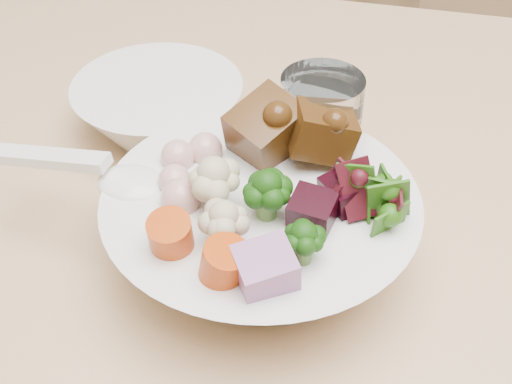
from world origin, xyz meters
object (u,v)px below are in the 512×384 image
at_px(chair_far, 496,126).
at_px(side_bowl, 159,109).
at_px(dining_table, 509,349).
at_px(food_bowl, 264,226).
at_px(water_glass, 319,143).

xyz_separation_m(chair_far, side_bowl, (-0.33, -0.62, 0.34)).
bearing_deg(side_bowl, dining_table, -12.25).
relative_size(food_bowl, water_glass, 2.04).
distance_m(water_glass, side_bowl, 0.18).
xyz_separation_m(dining_table, chair_far, (-0.05, 0.70, -0.23)).
distance_m(dining_table, food_bowl, 0.25).
xyz_separation_m(water_glass, side_bowl, (-0.18, 0.03, -0.03)).
height_order(dining_table, side_bowl, side_bowl).
bearing_deg(side_bowl, water_glass, -10.11).
xyz_separation_m(dining_table, water_glass, (-0.20, 0.05, 0.14)).
bearing_deg(food_bowl, side_bowl, 140.57).
relative_size(chair_far, water_glass, 7.18).
xyz_separation_m(dining_table, food_bowl, (-0.21, -0.05, 0.13)).
height_order(chair_far, food_bowl, food_bowl).
bearing_deg(dining_table, water_glass, 157.63).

